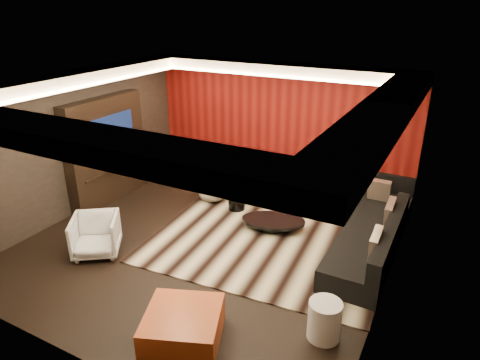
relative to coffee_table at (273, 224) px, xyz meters
The scene contains 26 objects.
floor 1.27m from the coffee_table, 129.87° to the right, with size 6.00×6.00×0.02m, color black.
ceiling 2.97m from the coffee_table, 129.87° to the right, with size 6.00×6.00×0.02m, color silver.
wall_back 2.54m from the coffee_table, 111.56° to the left, with size 6.00×0.02×2.80m, color black.
wall_left 4.14m from the coffee_table, 165.79° to the right, with size 0.02×6.00×2.80m, color black.
wall_right 2.73m from the coffee_table, 23.70° to the right, with size 0.02×6.00×2.80m, color black.
red_feature_wall 2.51m from the coffee_table, 111.95° to the left, with size 5.98×0.05×2.78m, color #6B0C0A.
soffit_back 3.20m from the coffee_table, 114.98° to the left, with size 6.00×0.60×0.22m, color silver.
soffit_front 4.55m from the coffee_table, 102.42° to the right, with size 6.00×0.60×0.22m, color silver.
soffit_left 4.45m from the coffee_table, 164.59° to the right, with size 0.60×4.80×0.22m, color silver.
soffit_right 3.34m from the coffee_table, 27.06° to the right, with size 0.60×4.80×0.22m, color silver.
cove_back 2.96m from the coffee_table, 120.09° to the left, with size 4.80×0.08×0.04m, color #FFD899.
cove_front 4.23m from the coffee_table, 103.64° to the right, with size 4.80×0.08×0.04m, color #FFD899.
cove_left 4.14m from the coffee_table, 163.03° to the right, with size 0.08×4.80×0.04m, color #FFD899.
cove_right 3.08m from the coffee_table, 31.91° to the right, with size 0.08×4.80×0.04m, color #FFD899.
tv_surround 3.80m from the coffee_table, behind, with size 0.30×2.00×2.20m, color black.
tv_screen 3.76m from the coffee_table, behind, with size 0.04×1.30×0.80m, color black.
tv_shelf 3.56m from the coffee_table, behind, with size 0.04×1.60×0.04m, color black.
rug 0.56m from the coffee_table, 79.64° to the right, with size 4.00×3.00×0.02m, color beige.
coffee_table is the anchor object (origin of this frame).
drum_stool 1.09m from the coffee_table, 157.43° to the left, with size 0.34×0.34×0.41m, color black.
striped_pouf 1.74m from the coffee_table, 161.82° to the left, with size 0.60×0.60×0.33m, color beige.
white_side_table 2.81m from the coffee_table, 52.90° to the right, with size 0.42×0.42×0.53m, color white.
orange_ottoman 3.12m from the coffee_table, 87.31° to the right, with size 0.93×0.93×0.41m, color #8F3312.
armchair 3.15m from the coffee_table, 137.32° to the right, with size 0.73×0.75×0.69m, color silver.
sectional_sofa 1.30m from the coffee_table, 44.10° to the left, with size 3.65×3.50×0.75m.
throw_pillows 1.41m from the coffee_table, 32.68° to the left, with size 3.32×2.77×0.50m.
Camera 1 is at (3.56, -5.54, 3.98)m, focal length 32.00 mm.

